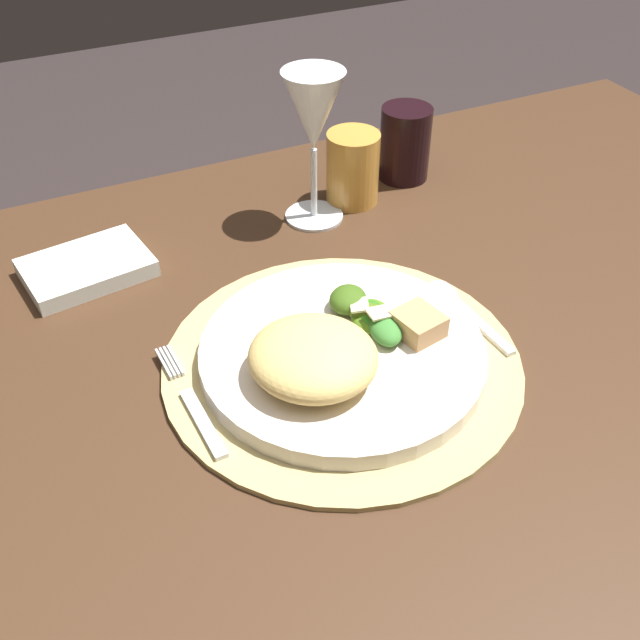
{
  "coord_description": "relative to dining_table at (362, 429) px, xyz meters",
  "views": [
    {
      "loc": [
        -0.3,
        -0.51,
        1.22
      ],
      "look_at": [
        -0.04,
        0.02,
        0.73
      ],
      "focal_mm": 42.73,
      "sensor_mm": 36.0,
      "label": 1
    }
  ],
  "objects": [
    {
      "name": "bread_piece",
      "position": [
        0.03,
        -0.04,
        0.18
      ],
      "size": [
        0.05,
        0.05,
        0.02
      ],
      "primitive_type": "cube",
      "rotation": [
        0.0,
        0.0,
        4.91
      ],
      "color": "tan",
      "rests_on": "dinner_plate"
    },
    {
      "name": "napkin",
      "position": [
        -0.23,
        0.23,
        0.15
      ],
      "size": [
        0.15,
        0.11,
        0.02
      ],
      "primitive_type": "cube",
      "rotation": [
        0.0,
        0.0,
        0.14
      ],
      "color": "white",
      "rests_on": "dining_table"
    },
    {
      "name": "wine_glass",
      "position": [
        0.05,
        0.23,
        0.27
      ],
      "size": [
        0.07,
        0.07,
        0.19
      ],
      "color": "silver",
      "rests_on": "dining_table"
    },
    {
      "name": "amber_tumbler",
      "position": [
        0.11,
        0.25,
        0.19
      ],
      "size": [
        0.07,
        0.07,
        0.09
      ],
      "primitive_type": "cylinder",
      "color": "gold",
      "rests_on": "dining_table"
    },
    {
      "name": "dinner_plate",
      "position": [
        -0.04,
        -0.03,
        0.16
      ],
      "size": [
        0.28,
        0.28,
        0.02
      ],
      "primitive_type": "cylinder",
      "color": "silver",
      "rests_on": "placemat"
    },
    {
      "name": "dark_tumbler",
      "position": [
        0.2,
        0.27,
        0.19
      ],
      "size": [
        0.07,
        0.07,
        0.1
      ],
      "primitive_type": "cylinder",
      "color": "black",
      "rests_on": "dining_table"
    },
    {
      "name": "pasta_serving",
      "position": [
        -0.08,
        -0.05,
        0.19
      ],
      "size": [
        0.16,
        0.16,
        0.04
      ],
      "primitive_type": "ellipsoid",
      "rotation": [
        0.0,
        0.0,
        0.66
      ],
      "color": "#E8C36D",
      "rests_on": "dinner_plate"
    },
    {
      "name": "spoon",
      "position": [
        0.11,
        -0.0,
        0.15
      ],
      "size": [
        0.03,
        0.14,
        0.01
      ],
      "color": "silver",
      "rests_on": "placemat"
    },
    {
      "name": "salad_greens",
      "position": [
        -0.01,
        -0.01,
        0.17
      ],
      "size": [
        0.07,
        0.11,
        0.03
      ],
      "color": "#4B7219",
      "rests_on": "dinner_plate"
    },
    {
      "name": "placemat",
      "position": [
        -0.04,
        -0.03,
        0.14
      ],
      "size": [
        0.35,
        0.35,
        0.01
      ],
      "primitive_type": "cylinder",
      "color": "tan",
      "rests_on": "dining_table"
    },
    {
      "name": "fork",
      "position": [
        -0.19,
        -0.03,
        0.15
      ],
      "size": [
        0.02,
        0.16,
        0.0
      ],
      "color": "silver",
      "rests_on": "placemat"
    },
    {
      "name": "dining_table",
      "position": [
        0.0,
        0.0,
        0.0
      ],
      "size": [
        1.38,
        0.84,
        0.71
      ],
      "color": "#402818",
      "rests_on": "ground"
    }
  ]
}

